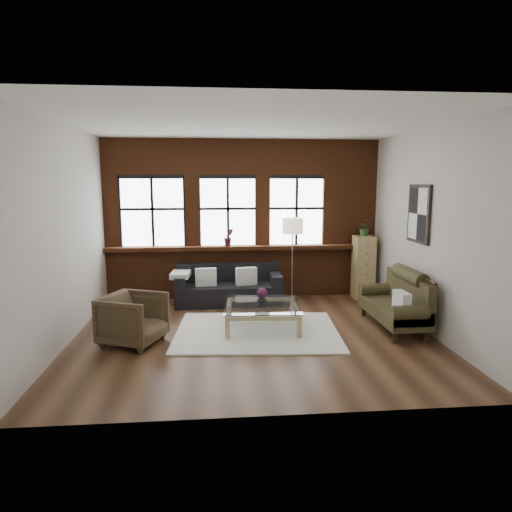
{
  "coord_description": "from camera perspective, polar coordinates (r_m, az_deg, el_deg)",
  "views": [
    {
      "loc": [
        -0.58,
        -6.8,
        2.37
      ],
      "look_at": [
        0.1,
        0.6,
        1.15
      ],
      "focal_mm": 32.0,
      "sensor_mm": 36.0,
      "label": 1
    }
  ],
  "objects": [
    {
      "name": "drawer_chest",
      "position": [
        9.54,
        13.27,
        -1.38
      ],
      "size": [
        0.39,
        0.39,
        1.28
      ],
      "primitive_type": "cube",
      "color": "tan",
      "rests_on": "floor"
    },
    {
      "name": "vase",
      "position": [
        7.43,
        0.76,
        -5.49
      ],
      "size": [
        0.16,
        0.16,
        0.16
      ],
      "primitive_type": "imported",
      "rotation": [
        0.0,
        0.0,
        0.04
      ],
      "color": "#B2B2B2",
      "rests_on": "coffee_table"
    },
    {
      "name": "floor_lamp",
      "position": [
        9.06,
        4.56,
        -0.03
      ],
      "size": [
        0.4,
        0.4,
        1.81
      ],
      "primitive_type": null,
      "color": "#A5A5A8",
      "rests_on": "floor"
    },
    {
      "name": "armchair",
      "position": [
        6.98,
        -15.09,
        -7.62
      ],
      "size": [
        1.06,
        1.05,
        0.75
      ],
      "primitive_type": "imported",
      "rotation": [
        0.0,
        0.0,
        1.19
      ],
      "color": "#3F311F",
      "rests_on": "floor"
    },
    {
      "name": "window_left",
      "position": [
        9.35,
        -12.79,
        5.29
      ],
      "size": [
        1.38,
        0.1,
        1.5
      ],
      "primitive_type": null,
      "color": "black",
      "rests_on": "brick_backwall"
    },
    {
      "name": "wall_left",
      "position": [
        7.18,
        -22.83,
        2.44
      ],
      "size": [
        0.0,
        5.0,
        5.0
      ],
      "primitive_type": "plane",
      "rotation": [
        1.57,
        0.0,
        1.57
      ],
      "color": "beige",
      "rests_on": "ground"
    },
    {
      "name": "wall_right",
      "position": [
        7.61,
        20.76,
        2.91
      ],
      "size": [
        0.0,
        5.0,
        5.0
      ],
      "primitive_type": "plane",
      "rotation": [
        1.57,
        0.0,
        -1.57
      ],
      "color": "beige",
      "rests_on": "ground"
    },
    {
      "name": "pillow_a",
      "position": [
        8.79,
        -6.29,
        -2.63
      ],
      "size": [
        0.41,
        0.18,
        0.34
      ],
      "primitive_type": "cube",
      "rotation": [
        0.0,
        0.0,
        0.11
      ],
      "color": "silver",
      "rests_on": "dark_sofa"
    },
    {
      "name": "floor",
      "position": [
        7.22,
        -0.36,
        -9.83
      ],
      "size": [
        5.5,
        5.5,
        0.0
      ],
      "primitive_type": "plane",
      "color": "#3E2617",
      "rests_on": "ground"
    },
    {
      "name": "window_right",
      "position": [
        9.42,
        5.06,
        5.51
      ],
      "size": [
        1.38,
        0.1,
        1.5
      ],
      "primitive_type": null,
      "color": "black",
      "rests_on": "brick_backwall"
    },
    {
      "name": "vintage_settee",
      "position": [
        7.76,
        16.79,
        -5.45
      ],
      "size": [
        0.74,
        1.66,
        0.89
      ],
      "primitive_type": null,
      "color": "#332D17",
      "rests_on": "floor"
    },
    {
      "name": "pillow_settee",
      "position": [
        7.25,
        17.75,
        -5.6
      ],
      "size": [
        0.15,
        0.38,
        0.34
      ],
      "primitive_type": "cube",
      "rotation": [
        0.0,
        0.0,
        0.03
      ],
      "color": "silver",
      "rests_on": "vintage_settee"
    },
    {
      "name": "window_mid",
      "position": [
        9.27,
        -3.53,
        5.47
      ],
      "size": [
        1.38,
        0.1,
        1.5
      ],
      "primitive_type": null,
      "color": "black",
      "rests_on": "brick_backwall"
    },
    {
      "name": "pillow_b",
      "position": [
        8.81,
        -1.23,
        -2.55
      ],
      "size": [
        0.42,
        0.21,
        0.34
      ],
      "primitive_type": "cube",
      "rotation": [
        0.0,
        0.0,
        0.19
      ],
      "color": "silver",
      "rests_on": "dark_sofa"
    },
    {
      "name": "sill_plant",
      "position": [
        9.19,
        -3.44,
        2.37
      ],
      "size": [
        0.24,
        0.21,
        0.36
      ],
      "primitive_type": "imported",
      "rotation": [
        0.0,
        0.0,
        0.28
      ],
      "color": "#4B1938",
      "rests_on": "sill_ledge"
    },
    {
      "name": "shag_rug",
      "position": [
        7.34,
        0.14,
        -9.4
      ],
      "size": [
        2.69,
        2.19,
        0.03
      ],
      "primitive_type": "cube",
      "rotation": [
        0.0,
        0.0,
        -0.08
      ],
      "color": "silver",
      "rests_on": "floor"
    },
    {
      "name": "dark_sofa",
      "position": [
        8.93,
        -3.45,
        -3.65
      ],
      "size": [
        2.04,
        0.83,
        0.74
      ],
      "primitive_type": null,
      "color": "black",
      "rests_on": "floor"
    },
    {
      "name": "sill_ledge",
      "position": [
        9.26,
        -1.61,
        1.06
      ],
      "size": [
        5.5,
        0.3,
        0.08
      ],
      "primitive_type": "cube",
      "color": "#612E16",
      "rests_on": "brick_backwall"
    },
    {
      "name": "ceiling",
      "position": [
        6.87,
        -0.39,
        16.26
      ],
      "size": [
        5.5,
        5.5,
        0.0
      ],
      "primitive_type": "plane",
      "rotation": [
        3.14,
        0.0,
        0.0
      ],
      "color": "white",
      "rests_on": "ground"
    },
    {
      "name": "wall_back",
      "position": [
        9.35,
        -1.68,
        4.59
      ],
      "size": [
        5.5,
        0.0,
        5.5
      ],
      "primitive_type": "plane",
      "rotation": [
        1.57,
        0.0,
        0.0
      ],
      "color": "beige",
      "rests_on": "ground"
    },
    {
      "name": "wall_front",
      "position": [
        4.41,
        2.4,
        -0.73
      ],
      "size": [
        5.5,
        0.0,
        5.5
      ],
      "primitive_type": "plane",
      "rotation": [
        -1.57,
        0.0,
        0.0
      ],
      "color": "beige",
      "rests_on": "ground"
    },
    {
      "name": "flowers",
      "position": [
        7.4,
        0.76,
        -4.66
      ],
      "size": [
        0.17,
        0.17,
        0.17
      ],
      "primitive_type": "sphere",
      "color": "#4B1938",
      "rests_on": "vase"
    },
    {
      "name": "brick_backwall",
      "position": [
        9.29,
        -1.66,
        4.56
      ],
      "size": [
        5.5,
        0.12,
        3.2
      ],
      "primitive_type": null,
      "color": "#612E16",
      "rests_on": "floor"
    },
    {
      "name": "coffee_table",
      "position": [
        7.5,
        0.76,
        -7.55
      ],
      "size": [
        1.29,
        1.29,
        0.41
      ],
      "primitive_type": null,
      "rotation": [
        0.0,
        0.0,
        -0.06
      ],
      "color": "tan",
      "rests_on": "shag_rug"
    },
    {
      "name": "potted_plant_top",
      "position": [
        9.43,
        13.45,
        3.44
      ],
      "size": [
        0.32,
        0.28,
        0.33
      ],
      "primitive_type": "imported",
      "rotation": [
        0.0,
        0.0,
        -0.07
      ],
      "color": "#2D5923",
      "rests_on": "drawer_chest"
    },
    {
      "name": "wall_poster",
      "position": [
        7.85,
        19.71,
        4.98
      ],
      "size": [
        0.05,
        0.74,
        0.94
      ],
      "primitive_type": null,
      "color": "black",
      "rests_on": "wall_right"
    }
  ]
}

